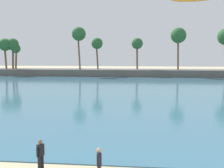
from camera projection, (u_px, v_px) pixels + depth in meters
sea at (130, 80)px, 64.51m from camera, size 220.00×100.40×0.06m
palm_headland at (129, 64)px, 74.25m from camera, size 88.47×6.26×12.79m
person_rigging_by_gear at (99, 165)px, 12.64m from camera, size 0.27×0.54×1.67m
person_at_waterline at (41, 155)px, 13.88m from camera, size 0.30×0.52×1.67m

